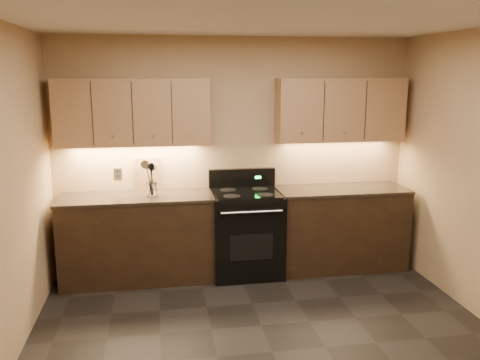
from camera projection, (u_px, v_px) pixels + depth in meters
floor at (272, 352)px, 4.09m from camera, size 4.00×4.00×0.00m
ceiling at (277, 15)px, 3.55m from camera, size 4.00×4.00×0.00m
wall_back at (234, 154)px, 5.75m from camera, size 4.00×0.04×2.60m
counter_left at (138, 238)px, 5.46m from camera, size 1.62×0.62×0.93m
counter_right at (340, 228)px, 5.82m from camera, size 1.46×0.62×0.93m
stove at (246, 232)px, 5.63m from camera, size 0.76×0.68×1.14m
upper_cab_left at (133, 112)px, 5.33m from camera, size 1.60×0.30×0.70m
upper_cab_right at (340, 110)px, 5.69m from camera, size 1.44×0.30×0.70m
outlet_plate at (118, 174)px, 5.58m from camera, size 0.08×0.01×0.12m
utensil_crock at (152, 190)px, 5.37m from camera, size 0.14×0.14×0.14m
cutting_board at (148, 174)px, 5.61m from camera, size 0.30×0.07×0.37m
wooden_spoon at (149, 179)px, 5.34m from camera, size 0.13×0.15×0.33m
black_spoon at (151, 178)px, 5.36m from camera, size 0.07×0.11×0.34m
black_turner at (152, 178)px, 5.33m from camera, size 0.17×0.18×0.38m
steel_spatula at (155, 178)px, 5.36m from camera, size 0.15×0.12×0.36m
steel_skimmer at (154, 178)px, 5.33m from camera, size 0.19×0.13×0.37m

